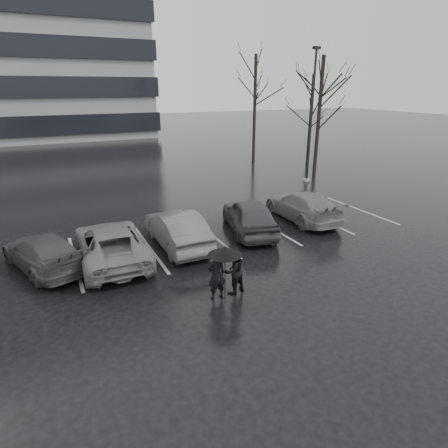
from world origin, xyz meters
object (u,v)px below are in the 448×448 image
at_px(car_east, 302,206).
at_px(tree_ne, 310,120).
at_px(car_west_a, 177,229).
at_px(lamp_post, 311,123).
at_px(tree_east, 319,118).
at_px(car_main, 249,215).
at_px(pedestrian_left, 216,275).
at_px(car_west_b, 111,243).
at_px(tree_north, 255,110).
at_px(car_west_c, 43,252).
at_px(pedestrian_right, 234,271).

distance_m(car_east, tree_ne, 14.82).
bearing_deg(tree_ne, car_west_a, -142.99).
relative_size(lamp_post, tree_east, 1.04).
distance_m(car_main, pedestrian_left, 5.75).
bearing_deg(car_main, pedestrian_left, 65.52).
xyz_separation_m(car_west_b, lamp_post, (14.13, 6.80, 3.13)).
distance_m(car_west_a, tree_north, 19.42).
bearing_deg(car_west_c, tree_ne, -170.22).
bearing_deg(pedestrian_right, tree_north, -136.71).
xyz_separation_m(tree_ne, tree_north, (-3.50, 3.00, 0.75)).
xyz_separation_m(car_west_b, tree_north, (14.73, 15.00, 3.57)).
xyz_separation_m(pedestrian_left, lamp_post, (11.78, 10.88, 3.02)).
height_order(pedestrian_left, lamp_post, lamp_post).
height_order(lamp_post, tree_east, lamp_post).
relative_size(car_west_b, tree_north, 0.58).
distance_m(tree_east, tree_north, 7.08).
bearing_deg(lamp_post, pedestrian_right, -135.95).
xyz_separation_m(pedestrian_left, tree_east, (13.39, 12.09, 3.21)).
xyz_separation_m(lamp_post, tree_north, (0.61, 8.20, 0.43)).
height_order(car_main, tree_east, tree_east).
bearing_deg(car_west_c, lamp_post, -178.42).
bearing_deg(car_west_b, tree_east, -151.61).
bearing_deg(tree_north, tree_ne, -40.60).
relative_size(car_west_a, pedestrian_right, 2.87).
bearing_deg(tree_east, car_west_a, -149.35).
bearing_deg(car_east, pedestrian_left, 38.37).
distance_m(pedestrian_right, tree_ne, 22.29).
bearing_deg(tree_east, car_west_c, -157.11).
xyz_separation_m(pedestrian_left, pedestrian_right, (0.62, 0.08, -0.03)).
relative_size(car_main, car_east, 0.94).
distance_m(car_west_b, tree_north, 21.32).
bearing_deg(car_west_a, car_west_b, 5.25).
relative_size(car_west_c, tree_east, 0.53).
height_order(pedestrian_left, tree_east, tree_east).
distance_m(car_main, tree_ne, 17.12).
relative_size(pedestrian_left, lamp_post, 0.19).
xyz_separation_m(lamp_post, tree_east, (1.61, 1.20, 0.18)).
bearing_deg(car_west_c, pedestrian_left, 115.93).
distance_m(car_west_c, lamp_post, 17.87).
bearing_deg(pedestrian_left, tree_ne, -138.26).
height_order(car_west_c, car_east, car_east).
relative_size(car_west_a, car_west_c, 1.03).
bearing_deg(car_west_b, car_main, -175.14).
height_order(car_west_c, tree_north, tree_north).
height_order(car_west_a, tree_north, tree_north).
bearing_deg(car_west_a, pedestrian_left, 86.56).
distance_m(car_west_c, pedestrian_right, 6.83).
xyz_separation_m(car_west_c, lamp_post, (16.38, 6.39, 3.20)).
distance_m(car_west_c, tree_east, 19.82).
height_order(car_west_b, pedestrian_left, pedestrian_left).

